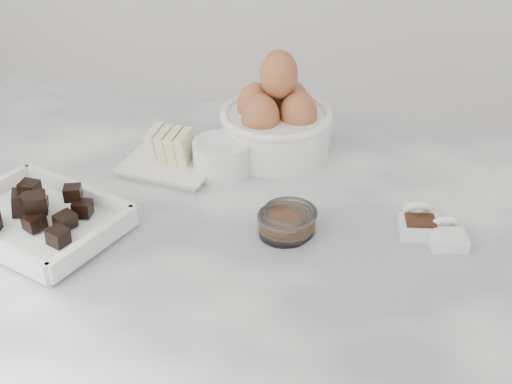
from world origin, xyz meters
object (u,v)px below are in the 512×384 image
egg_bowl (276,121)px  zest_bowl (285,223)px  chocolate_dish (37,215)px  salt_spoon (447,235)px  sugar_ramekin (221,156)px  honey_bowl (290,220)px  vanilla_spoon (419,222)px  butter_plate (173,154)px

egg_bowl → zest_bowl: bearing=-73.9°
chocolate_dish → salt_spoon: (0.55, 0.11, -0.01)m
chocolate_dish → salt_spoon: 0.56m
chocolate_dish → sugar_ramekin: size_ratio=3.00×
chocolate_dish → honey_bowl: (0.34, 0.09, -0.01)m
egg_bowl → vanilla_spoon: (0.24, -0.17, -0.04)m
butter_plate → salt_spoon: (0.43, -0.11, -0.01)m
butter_plate → vanilla_spoon: 0.40m
egg_bowl → honey_bowl: (0.07, -0.22, -0.04)m
butter_plate → egg_bowl: 0.18m
vanilla_spoon → butter_plate: bearing=167.3°
butter_plate → egg_bowl: bearing=29.7°
chocolate_dish → honey_bowl: chocolate_dish is taller
zest_bowl → salt_spoon: bearing=9.2°
chocolate_dish → zest_bowl: 0.34m
zest_bowl → vanilla_spoon: vanilla_spoon is taller
butter_plate → vanilla_spoon: butter_plate is taller
sugar_ramekin → vanilla_spoon: (0.31, -0.09, -0.01)m
butter_plate → salt_spoon: bearing=-14.0°
chocolate_dish → sugar_ramekin: 0.29m
honey_bowl → vanilla_spoon: size_ratio=1.03×
chocolate_dish → salt_spoon: bearing=11.5°
chocolate_dish → vanilla_spoon: chocolate_dish is taller
chocolate_dish → egg_bowl: 0.41m
chocolate_dish → butter_plate: same height
sugar_ramekin → zest_bowl: bearing=-46.6°
egg_bowl → salt_spoon: 0.35m
sugar_ramekin → honey_bowl: 0.19m
butter_plate → honey_bowl: bearing=-31.0°
zest_bowl → salt_spoon: (0.22, 0.04, -0.01)m
salt_spoon → sugar_ramekin: bearing=163.1°
egg_bowl → honey_bowl: bearing=-72.0°
sugar_ramekin → honey_bowl: bearing=-43.4°
sugar_ramekin → honey_bowl: (0.14, -0.13, -0.01)m
sugar_ramekin → egg_bowl: 0.11m
butter_plate → vanilla_spoon: bearing=-12.7°
sugar_ramekin → salt_spoon: bearing=-16.9°
vanilla_spoon → salt_spoon: 0.04m
chocolate_dish → honey_bowl: size_ratio=3.47×
vanilla_spoon → salt_spoon: vanilla_spoon is taller
butter_plate → egg_bowl: size_ratio=0.84×
egg_bowl → sugar_ramekin: bearing=-127.8°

